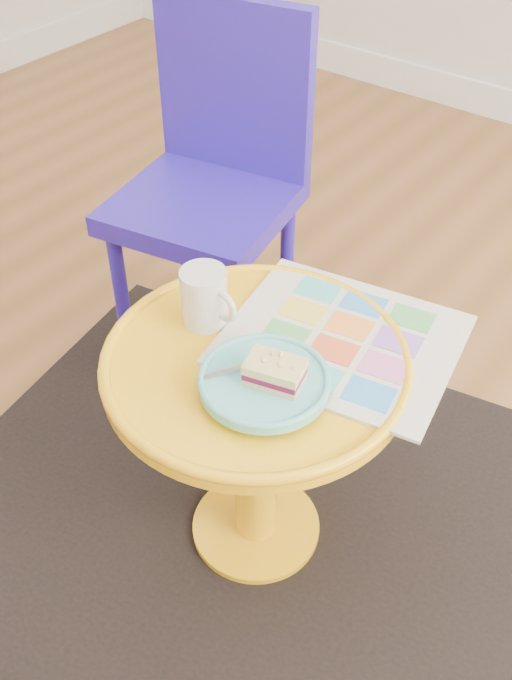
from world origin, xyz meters
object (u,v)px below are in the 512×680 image
Objects in this scene: chair at (215,173)px; mug at (205,296)px; newspaper at (342,339)px; plate at (264,382)px; side_table at (256,416)px.

chair is 0.51m from mug.
newspaper is 0.17m from plate.
chair is 0.60m from newspaper.
newspaper is at bearing 54.77° from side_table.
plate is (0.05, -0.05, 0.15)m from side_table.
side_table is 0.17m from plate.
side_table is at bearing -55.19° from chair.
plate is (0.49, -0.47, 0.02)m from chair.
newspaper is 3.30× the size of mug.
mug is at bearing 169.27° from side_table.
chair reaches higher than mug.
chair is at bearing 139.30° from newspaper.
chair is 7.28× the size of mug.
newspaper is 0.23m from mug.
chair is at bearing 133.30° from mug.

